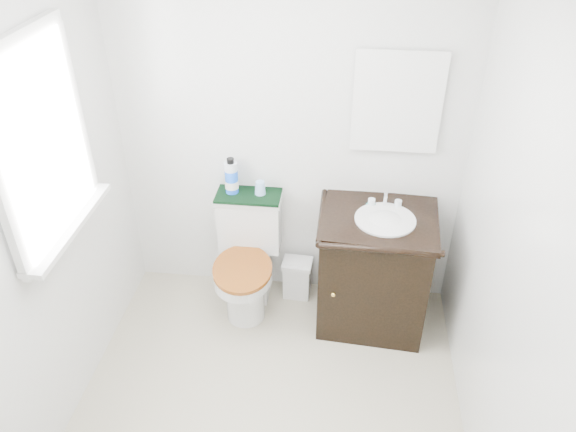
% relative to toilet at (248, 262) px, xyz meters
% --- Properties ---
extents(floor, '(2.40, 2.40, 0.00)m').
position_rel_toilet_xyz_m(floor, '(0.26, -0.97, -0.35)').
color(floor, '#A8A387').
rests_on(floor, ground).
extents(wall_back, '(2.40, 0.00, 2.40)m').
position_rel_toilet_xyz_m(wall_back, '(0.26, 0.23, 0.85)').
color(wall_back, silver).
rests_on(wall_back, ground).
extents(wall_left, '(0.00, 2.40, 2.40)m').
position_rel_toilet_xyz_m(wall_left, '(-0.84, -0.97, 0.85)').
color(wall_left, silver).
rests_on(wall_left, ground).
extents(wall_right, '(0.00, 2.40, 2.40)m').
position_rel_toilet_xyz_m(wall_right, '(1.36, -0.97, 0.85)').
color(wall_right, silver).
rests_on(wall_right, ground).
extents(window, '(0.02, 0.70, 0.90)m').
position_rel_toilet_xyz_m(window, '(-0.81, -0.72, 1.20)').
color(window, white).
rests_on(window, wall_left).
extents(mirror, '(0.50, 0.02, 0.60)m').
position_rel_toilet_xyz_m(mirror, '(0.89, 0.21, 1.10)').
color(mirror, silver).
rests_on(mirror, wall_back).
extents(toilet, '(0.43, 0.64, 0.79)m').
position_rel_toilet_xyz_m(toilet, '(0.00, 0.00, 0.00)').
color(toilet, silver).
rests_on(toilet, floor).
extents(vanity, '(0.74, 0.65, 0.92)m').
position_rel_toilet_xyz_m(vanity, '(0.84, -0.06, 0.08)').
color(vanity, black).
rests_on(vanity, floor).
extents(trash_bin, '(0.21, 0.17, 0.29)m').
position_rel_toilet_xyz_m(trash_bin, '(0.33, 0.11, -0.20)').
color(trash_bin, silver).
rests_on(trash_bin, floor).
extents(towel, '(0.42, 0.22, 0.02)m').
position_rel_toilet_xyz_m(towel, '(0.00, 0.12, 0.45)').
color(towel, black).
rests_on(towel, toilet).
extents(mouthwash_bottle, '(0.08, 0.08, 0.24)m').
position_rel_toilet_xyz_m(mouthwash_bottle, '(-0.11, 0.14, 0.57)').
color(mouthwash_bottle, blue).
rests_on(mouthwash_bottle, towel).
extents(cup, '(0.07, 0.07, 0.09)m').
position_rel_toilet_xyz_m(cup, '(0.08, 0.14, 0.51)').
color(cup, '#8FB7EA').
rests_on(cup, towel).
extents(soap_bar, '(0.07, 0.04, 0.02)m').
position_rel_toilet_xyz_m(soap_bar, '(0.79, 0.07, 0.48)').
color(soap_bar, '#187673').
rests_on(soap_bar, vanity).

